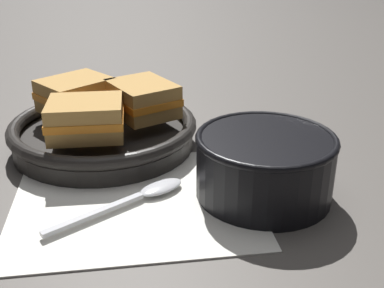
# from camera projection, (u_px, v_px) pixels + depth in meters

# --- Properties ---
(ground_plane) EXTENTS (4.00, 4.00, 0.00)m
(ground_plane) POSITION_uv_depth(u_px,v_px,m) (206.00, 188.00, 0.57)
(ground_plane) COLOR #56514C
(napkin) EXTENTS (0.28, 0.24, 0.00)m
(napkin) POSITION_uv_depth(u_px,v_px,m) (135.00, 200.00, 0.55)
(napkin) COLOR white
(napkin) RESTS_ON ground_plane
(soup_bowl) EXTENTS (0.16, 0.16, 0.08)m
(soup_bowl) POSITION_uv_depth(u_px,v_px,m) (265.00, 162.00, 0.54)
(soup_bowl) COLOR black
(soup_bowl) RESTS_ON ground_plane
(spoon) EXTENTS (0.15, 0.11, 0.01)m
(spoon) POSITION_uv_depth(u_px,v_px,m) (144.00, 194.00, 0.55)
(spoon) COLOR silver
(spoon) RESTS_ON napkin
(skillet) EXTENTS (0.26, 0.26, 0.04)m
(skillet) POSITION_uv_depth(u_px,v_px,m) (104.00, 133.00, 0.67)
(skillet) COLOR black
(skillet) RESTS_ON ground_plane
(sandwich_near_left) EXTENTS (0.12, 0.12, 0.05)m
(sandwich_near_left) POSITION_uv_depth(u_px,v_px,m) (76.00, 95.00, 0.69)
(sandwich_near_left) COLOR #C18E47
(sandwich_near_left) RESTS_ON skillet
(sandwich_near_right) EXTENTS (0.10, 0.08, 0.05)m
(sandwich_near_right) POSITION_uv_depth(u_px,v_px,m) (86.00, 118.00, 0.60)
(sandwich_near_right) COLOR #C18E47
(sandwich_near_right) RESTS_ON skillet
(sandwich_far_left) EXTENTS (0.11, 0.12, 0.05)m
(sandwich_far_left) POSITION_uv_depth(u_px,v_px,m) (142.00, 99.00, 0.67)
(sandwich_far_left) COLOR #C18E47
(sandwich_far_left) RESTS_ON skillet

